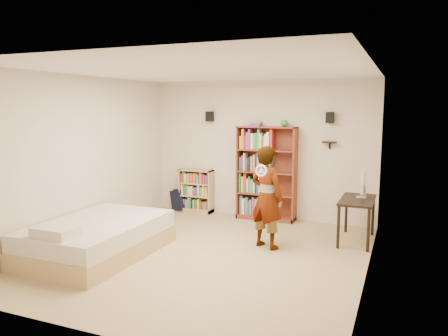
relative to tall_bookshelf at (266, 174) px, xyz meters
The scene contains 14 objects.
ground 2.51m from the tall_bookshelf, 94.51° to the right, with size 4.50×5.00×0.01m, color tan.
room_shell 2.49m from the tall_bookshelf, 94.51° to the right, with size 4.52×5.02×2.71m.
crown_molding 2.93m from the tall_bookshelf, 94.51° to the right, with size 4.50×5.00×0.06m.
speaker_left 1.65m from the tall_bookshelf, behind, with size 0.14×0.12×0.20m, color black.
speaker_right 1.60m from the tall_bookshelf, ahead, with size 0.14×0.12×0.20m, color black.
wall_shelf 1.33m from the tall_bookshelf, ahead, with size 0.25×0.16×0.03m, color black.
tall_bookshelf is the anchor object (origin of this frame).
low_bookshelf 1.61m from the tall_bookshelf, behind, with size 0.72×0.27×0.90m, color tan, non-canonical shape.
computer_desk 2.03m from the tall_bookshelf, 23.82° to the right, with size 0.52×1.04×0.71m, color black, non-canonical shape.
imac 1.95m from the tall_bookshelf, 19.87° to the right, with size 0.09×0.45×0.45m, color silver, non-canonical shape.
daybed 3.46m from the tall_bookshelf, 119.92° to the right, with size 1.43×2.19×0.65m, color beige, non-canonical shape.
person 1.73m from the tall_bookshelf, 72.76° to the right, with size 0.59×0.38×1.61m, color black.
wii_wheel 2.05m from the tall_bookshelf, 75.28° to the right, with size 0.18×0.18×0.03m, color silver.
navy_bag 2.06m from the tall_bookshelf, behind, with size 0.34×0.22×0.46m, color black, non-canonical shape.
Camera 1 is at (2.62, -5.70, 2.20)m, focal length 35.00 mm.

